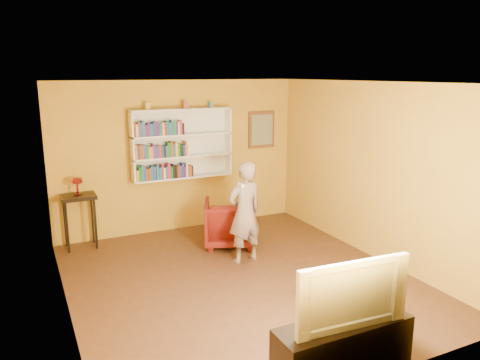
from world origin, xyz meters
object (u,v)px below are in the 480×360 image
object	(u,v)px
tv_cabinet	(343,346)
person	(245,212)
console_table	(79,204)
television	(346,290)
bookshelf	(181,144)
armchair	(230,223)
ruby_lustre	(77,183)

from	to	relation	value
tv_cabinet	person	bearing A→B (deg)	83.21
console_table	person	xyz separation A→B (m)	(2.17, -1.69, 0.04)
console_table	television	world-z (taller)	television
bookshelf	tv_cabinet	distance (m)	4.85
bookshelf	person	size ratio (longest dim) A/B	1.16
armchair	person	bearing A→B (deg)	106.76
person	tv_cabinet	xyz separation A→B (m)	(-0.33, -2.81, -0.53)
console_table	ruby_lustre	xyz separation A→B (m)	(0.00, 0.00, 0.36)
ruby_lustre	television	xyz separation A→B (m)	(1.83, -4.50, -0.27)
ruby_lustre	person	bearing A→B (deg)	-37.93
console_table	ruby_lustre	world-z (taller)	ruby_lustre
armchair	television	size ratio (longest dim) A/B	0.72
bookshelf	television	distance (m)	4.72
console_table	tv_cabinet	xyz separation A→B (m)	(1.83, -4.50, -0.49)
ruby_lustre	television	world-z (taller)	ruby_lustre
ruby_lustre	armchair	size ratio (longest dim) A/B	0.34
bookshelf	person	world-z (taller)	bookshelf
person	ruby_lustre	bearing A→B (deg)	-45.46
tv_cabinet	television	distance (m)	0.58
television	bookshelf	bearing A→B (deg)	94.06
bookshelf	console_table	xyz separation A→B (m)	(-1.82, -0.16, -0.85)
person	tv_cabinet	bearing A→B (deg)	75.69
tv_cabinet	television	bearing A→B (deg)	0.00
person	armchair	bearing A→B (deg)	-104.64
console_table	armchair	world-z (taller)	console_table
tv_cabinet	ruby_lustre	bearing A→B (deg)	112.16
person	television	world-z (taller)	person
ruby_lustre	bookshelf	bearing A→B (deg)	5.02
console_table	person	distance (m)	2.75
bookshelf	ruby_lustre	distance (m)	1.89
armchair	television	distance (m)	3.61
person	console_table	bearing A→B (deg)	-45.46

